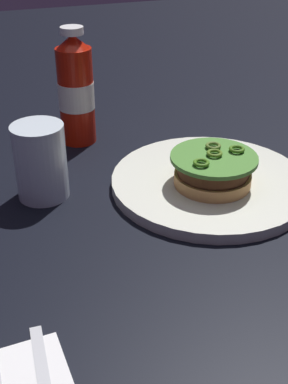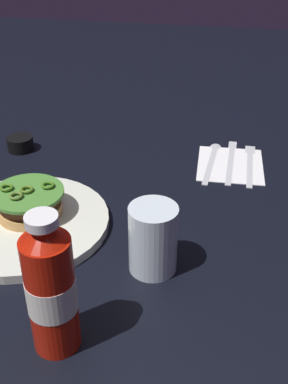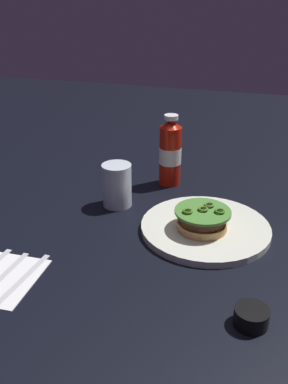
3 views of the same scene
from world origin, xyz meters
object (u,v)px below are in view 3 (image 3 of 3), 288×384
dinner_plate (205,228)px  condiment_cup (251,317)px  water_glass (117,185)px  napkin (1,278)px  ketchup_bottle (170,153)px  spoon_utensil (11,289)px  burger_sandwich (202,219)px

dinner_plate → condiment_cup: size_ratio=5.06×
water_glass → napkin: water_glass is taller
condiment_cup → ketchup_bottle: bearing=-152.2°
spoon_utensil → ketchup_bottle: bearing=163.6°
napkin → water_glass: bearing=163.4°
napkin → dinner_plate: bearing=130.3°
condiment_cup → spoon_utensil: 0.43m
dinner_plate → spoon_utensil: (0.32, -0.31, -0.00)m
ketchup_bottle → spoon_utensil: bearing=-16.4°
ketchup_bottle → dinner_plate: bearing=31.8°
condiment_cup → spoon_utensil: condiment_cup is taller
napkin → ketchup_bottle: bearing=159.0°
ketchup_bottle → napkin: (0.53, -0.20, -0.09)m
water_glass → spoon_utensil: water_glass is taller
dinner_plate → condiment_cup: 0.30m
ketchup_bottle → napkin: 0.57m
water_glass → condiment_cup: (0.34, 0.36, -0.04)m
ketchup_bottle → spoon_utensil: size_ratio=1.04×
burger_sandwich → spoon_utensil: (0.30, -0.30, -0.03)m
dinner_plate → napkin: dinner_plate is taller
dinner_plate → napkin: bearing=-49.7°
dinner_plate → ketchup_bottle: (-0.23, -0.14, 0.08)m
water_glass → napkin: size_ratio=0.71×
ketchup_bottle → napkin: size_ratio=1.28×
dinner_plate → burger_sandwich: bearing=-17.1°
napkin → burger_sandwich: bearing=129.0°
dinner_plate → water_glass: bearing=-104.9°
burger_sandwich → ketchup_bottle: (-0.25, -0.14, 0.05)m
dinner_plate → napkin: (0.29, -0.35, -0.01)m
dinner_plate → ketchup_bottle: bearing=-148.2°
ketchup_bottle → water_glass: (0.17, -0.10, -0.04)m
ketchup_bottle → water_glass: 0.20m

